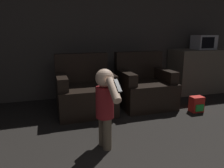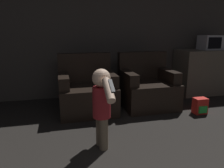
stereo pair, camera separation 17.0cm
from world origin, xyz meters
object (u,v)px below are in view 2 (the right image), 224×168
armchair_left (87,92)px  toy_backpack (200,106)px  microwave (211,43)px  person_toddler (102,103)px  armchair_right (147,88)px

armchair_left → toy_backpack: size_ratio=3.65×
toy_backpack → microwave: bearing=49.8°
armchair_left → toy_backpack: 1.90m
toy_backpack → microwave: size_ratio=0.60×
toy_backpack → microwave: (0.92, 1.09, 0.96)m
microwave → person_toddler: bearing=-146.9°
person_toddler → armchair_left: bearing=-9.6°
armchair_right → toy_backpack: bearing=-39.5°
armchair_left → toy_backpack: armchair_left is taller
armchair_right → person_toddler: bearing=-131.2°
armchair_right → microwave: bearing=17.1°
armchair_right → person_toddler: (-1.08, -1.25, 0.22)m
armchair_left → microwave: size_ratio=2.18×
person_toddler → toy_backpack: size_ratio=3.56×
armchair_right → microwave: size_ratio=2.18×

